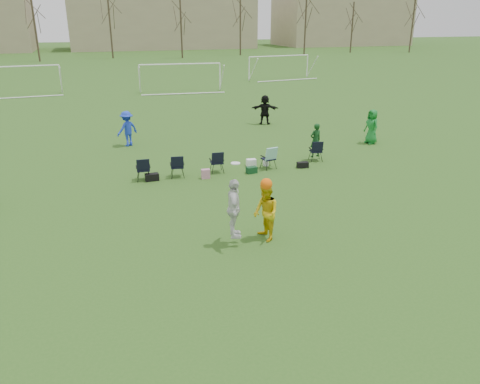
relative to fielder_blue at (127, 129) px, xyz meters
name	(u,v)px	position (x,y,z in m)	size (l,w,h in m)	color
ground	(250,259)	(2.22, -13.58, -0.91)	(260.00, 260.00, 0.00)	#2C571B
fielder_blue	(127,129)	(0.00, 0.00, 0.00)	(1.18, 0.68, 1.83)	#1A38C8
fielder_green_far	(372,127)	(12.45, -3.34, 0.00)	(0.89, 0.58, 1.82)	#147127
fielder_black	(265,110)	(8.67, 2.85, 0.01)	(1.71, 0.54, 1.84)	black
center_contest	(252,210)	(2.62, -12.58, 0.11)	(1.71, 1.12, 2.54)	silver
sideline_setup	(242,158)	(4.49, -5.68, -0.39)	(8.74, 1.51, 1.75)	#103D16
goal_left	(14,72)	(-7.78, 20.42, 1.01)	(7.39, 0.76, 2.46)	white
goal_mid	(180,70)	(6.22, 18.42, 1.01)	(7.40, 0.63, 2.46)	white
goal_right	(279,61)	(18.22, 24.42, 1.01)	(7.35, 1.14, 2.46)	white
tree_line	(112,26)	(2.46, 56.27, 4.18)	(110.28, 3.28, 11.40)	#382B21
building_row	(137,19)	(8.95, 82.42, 5.07)	(126.00, 16.00, 13.00)	tan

